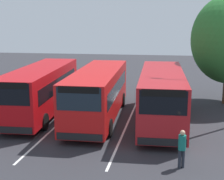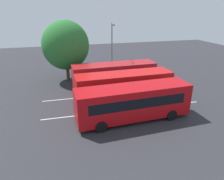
{
  "view_description": "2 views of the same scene",
  "coord_description": "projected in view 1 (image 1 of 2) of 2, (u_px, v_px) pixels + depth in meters",
  "views": [
    {
      "loc": [
        20.33,
        3.96,
        6.15
      ],
      "look_at": [
        0.65,
        0.94,
        1.87
      ],
      "focal_mm": 53.75,
      "sensor_mm": 36.0,
      "label": 1
    },
    {
      "loc": [
        -6.02,
        -18.82,
        9.16
      ],
      "look_at": [
        -0.63,
        0.54,
        1.17
      ],
      "focal_mm": 33.22,
      "sensor_mm": 36.0,
      "label": 2
    }
  ],
  "objects": [
    {
      "name": "ground_plane",
      "position": [
        99.0,
        116.0,
        21.52
      ],
      "size": [
        74.04,
        74.04,
        0.0
      ],
      "primitive_type": "plane",
      "color": "#2B2B30"
    },
    {
      "name": "bus_far_left",
      "position": [
        41.0,
        89.0,
        21.64
      ],
      "size": [
        10.0,
        2.87,
        3.05
      ],
      "rotation": [
        0.0,
        0.0,
        0.03
      ],
      "color": "#B70C11",
      "rests_on": "ground"
    },
    {
      "name": "bus_center_left",
      "position": [
        98.0,
        92.0,
        20.63
      ],
      "size": [
        9.95,
        2.69,
        3.05
      ],
      "rotation": [
        0.0,
        0.0,
        0.01
      ],
      "color": "red",
      "rests_on": "ground"
    },
    {
      "name": "bus_center_right",
      "position": [
        162.0,
        95.0,
        19.97
      ],
      "size": [
        9.97,
        2.74,
        3.05
      ],
      "rotation": [
        0.0,
        0.0,
        0.02
      ],
      "color": "#AD191E",
      "rests_on": "ground"
    },
    {
      "name": "pedestrian",
      "position": [
        182.0,
        146.0,
        13.86
      ],
      "size": [
        0.42,
        0.42,
        1.66
      ],
      "rotation": [
        0.0,
        0.0,
        3.54
      ],
      "color": "#232833",
      "rests_on": "ground"
    },
    {
      "name": "lane_stripe_outer_left",
      "position": [
        69.0,
        114.0,
        21.82
      ],
      "size": [
        15.63,
        0.54,
        0.01
      ],
      "primitive_type": "cube",
      "rotation": [
        0.0,
        0.0,
        -0.03
      ],
      "color": "silver",
      "rests_on": "ground"
    },
    {
      "name": "lane_stripe_inner_left",
      "position": [
        130.0,
        117.0,
        21.22
      ],
      "size": [
        15.63,
        0.54,
        0.01
      ],
      "primitive_type": "cube",
      "rotation": [
        0.0,
        0.0,
        -0.03
      ],
      "color": "silver",
      "rests_on": "ground"
    }
  ]
}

